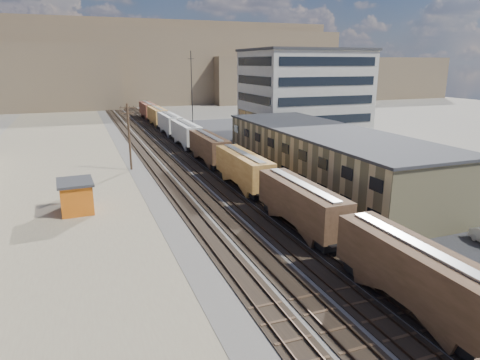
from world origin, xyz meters
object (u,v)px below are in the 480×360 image
object	(u,v)px
utility_pole_north	(129,135)
maintenance_shed	(76,196)
parked_car_blue	(351,155)
freight_train	(196,139)

from	to	relation	value
utility_pole_north	maintenance_shed	xyz separation A→B (m)	(-7.94, -17.24, -3.52)
utility_pole_north	parked_car_blue	distance (m)	36.18
utility_pole_north	maintenance_shed	world-z (taller)	utility_pole_north
freight_train	utility_pole_north	distance (m)	14.53
utility_pole_north	parked_car_blue	bearing A→B (deg)	-9.53
freight_train	parked_car_blue	distance (m)	26.72
freight_train	parked_car_blue	world-z (taller)	freight_train
utility_pole_north	parked_car_blue	size ratio (longest dim) A/B	1.63
freight_train	utility_pole_north	size ratio (longest dim) A/B	11.97
freight_train	maintenance_shed	xyz separation A→B (m)	(-20.24, -24.56, -1.01)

